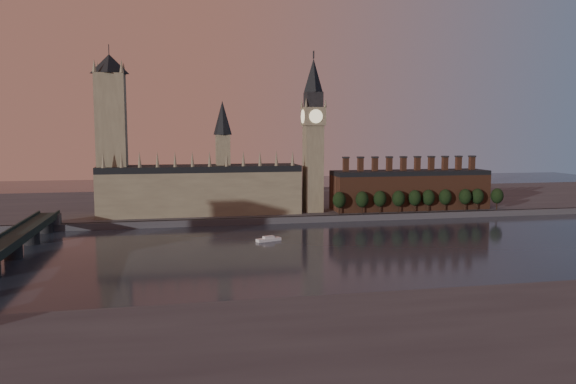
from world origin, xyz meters
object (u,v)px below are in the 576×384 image
Objects in this scene: big_ben at (313,133)px; river_boat at (269,239)px; westminster_bridge at (0,252)px; victoria_tower at (111,130)px.

big_ben is 7.56× the size of river_boat.
westminster_bridge is at bearing 176.77° from river_boat.
big_ben is 0.54× the size of westminster_bridge.
big_ben is 103.30m from river_boat.
big_ben reaches higher than river_boat.
victoria_tower is at bearing 116.92° from river_boat.
river_boat is (-43.23, -75.43, -55.78)m from big_ben.
big_ben is 205.83m from westminster_bridge.
big_ben is (130.00, -5.00, -2.26)m from victoria_tower.
river_boat is (121.77, 37.26, -6.39)m from westminster_bridge.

